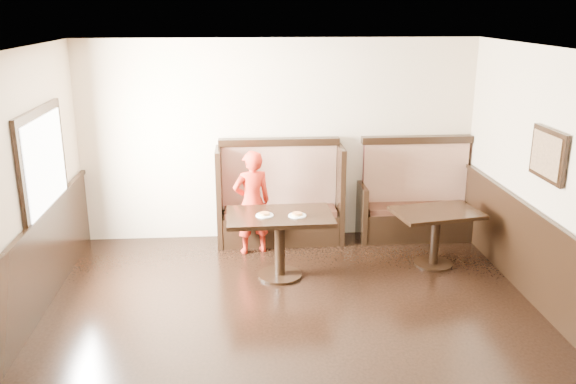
{
  "coord_description": "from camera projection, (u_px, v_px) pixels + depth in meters",
  "views": [
    {
      "loc": [
        -0.5,
        -4.82,
        3.2
      ],
      "look_at": [
        0.04,
        2.35,
        1.0
      ],
      "focal_mm": 38.0,
      "sensor_mm": 36.0,
      "label": 1
    }
  ],
  "objects": [
    {
      "name": "room_shell",
      "position": [
        268.0,
        292.0,
        5.63
      ],
      "size": [
        7.0,
        7.0,
        7.0
      ],
      "color": "#C1B18C",
      "rests_on": "ground"
    },
    {
      "name": "table_neighbor",
      "position": [
        436.0,
        225.0,
        7.71
      ],
      "size": [
        1.16,
        0.87,
        0.73
      ],
      "rotation": [
        0.0,
        0.0,
        0.19
      ],
      "color": "black",
      "rests_on": "ground"
    },
    {
      "name": "pizza_plate_right",
      "position": [
        297.0,
        215.0,
        7.24
      ],
      "size": [
        0.21,
        0.21,
        0.04
      ],
      "color": "white",
      "rests_on": "table_main"
    },
    {
      "name": "booth_neighbor",
      "position": [
        416.0,
        204.0,
        8.72
      ],
      "size": [
        1.65,
        0.72,
        1.45
      ],
      "color": "black",
      "rests_on": "ground"
    },
    {
      "name": "table_main",
      "position": [
        280.0,
        229.0,
        7.36
      ],
      "size": [
        1.28,
        0.82,
        0.81
      ],
      "rotation": [
        0.0,
        0.0,
        0.02
      ],
      "color": "black",
      "rests_on": "ground"
    },
    {
      "name": "ground",
      "position": [
        303.0,
        371.0,
        5.57
      ],
      "size": [
        7.0,
        7.0,
        0.0
      ],
      "primitive_type": "plane",
      "color": "black",
      "rests_on": "ground"
    },
    {
      "name": "child",
      "position": [
        252.0,
        202.0,
        8.08
      ],
      "size": [
        0.59,
        0.47,
        1.41
      ],
      "primitive_type": "imported",
      "rotation": [
        0.0,
        0.0,
        3.42
      ],
      "color": "red",
      "rests_on": "ground"
    },
    {
      "name": "pizza_plate_left",
      "position": [
        265.0,
        215.0,
        7.25
      ],
      "size": [
        0.21,
        0.21,
        0.04
      ],
      "color": "white",
      "rests_on": "table_main"
    },
    {
      "name": "booth_main",
      "position": [
        280.0,
        205.0,
        8.56
      ],
      "size": [
        1.75,
        0.72,
        1.45
      ],
      "color": "black",
      "rests_on": "ground"
    }
  ]
}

